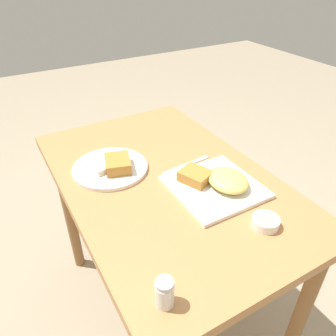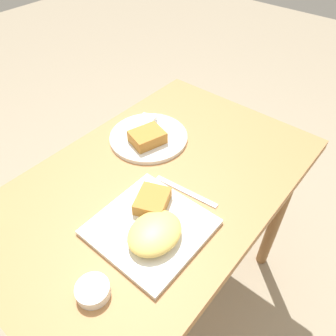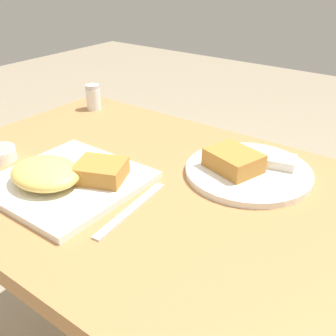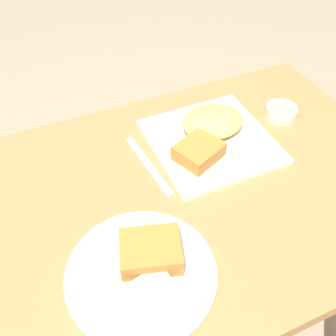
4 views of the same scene
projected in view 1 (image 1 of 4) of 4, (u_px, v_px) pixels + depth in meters
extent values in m
plane|color=gray|center=(166.00, 307.00, 1.56)|extent=(8.00, 8.00, 0.00)
cube|color=#B27A47|center=(165.00, 181.00, 1.14)|extent=(1.05, 0.67, 0.04)
cylinder|color=olive|center=(300.00, 315.00, 1.14)|extent=(0.05, 0.05, 0.73)
cylinder|color=olive|center=(168.00, 179.00, 1.80)|extent=(0.05, 0.05, 0.73)
cylinder|color=olive|center=(69.00, 212.00, 1.58)|extent=(0.05, 0.05, 0.73)
cube|color=white|center=(215.00, 187.00, 1.07)|extent=(0.27, 0.27, 0.01)
ellipsoid|color=#EAC660|center=(228.00, 180.00, 1.06)|extent=(0.15, 0.12, 0.04)
cube|color=#B77A33|center=(195.00, 176.00, 1.08)|extent=(0.12, 0.11, 0.04)
cylinder|color=white|center=(110.00, 168.00, 1.17)|extent=(0.27, 0.27, 0.01)
cube|color=#B77A33|center=(118.00, 164.00, 1.14)|extent=(0.13, 0.11, 0.04)
cube|color=silver|center=(95.00, 165.00, 1.15)|extent=(0.13, 0.08, 0.02)
cylinder|color=white|center=(265.00, 222.00, 0.93)|extent=(0.08, 0.08, 0.03)
cylinder|color=beige|center=(266.00, 219.00, 0.92)|extent=(0.06, 0.06, 0.00)
cylinder|color=white|center=(165.00, 294.00, 0.71)|extent=(0.04, 0.04, 0.06)
cylinder|color=white|center=(165.00, 298.00, 0.72)|extent=(0.03, 0.03, 0.03)
cylinder|color=silver|center=(165.00, 283.00, 0.69)|extent=(0.04, 0.04, 0.01)
cube|color=silver|center=(186.00, 165.00, 1.19)|extent=(0.04, 0.21, 0.00)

